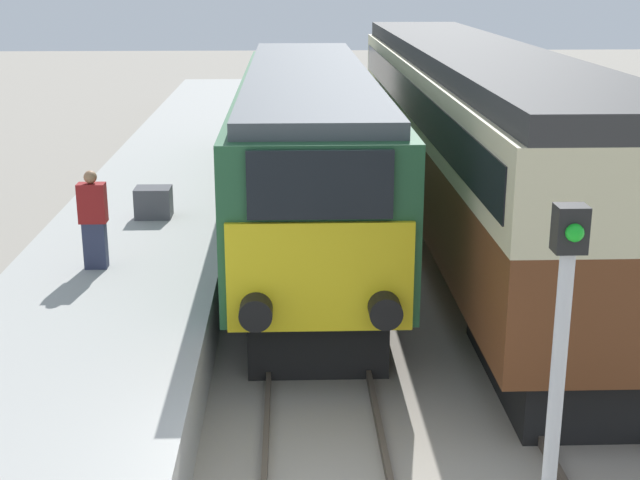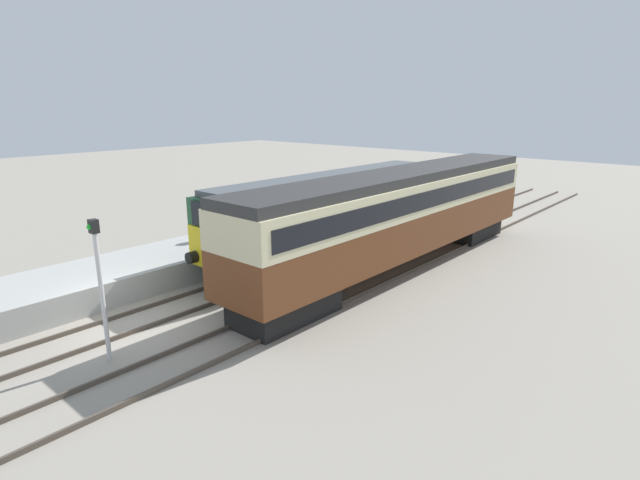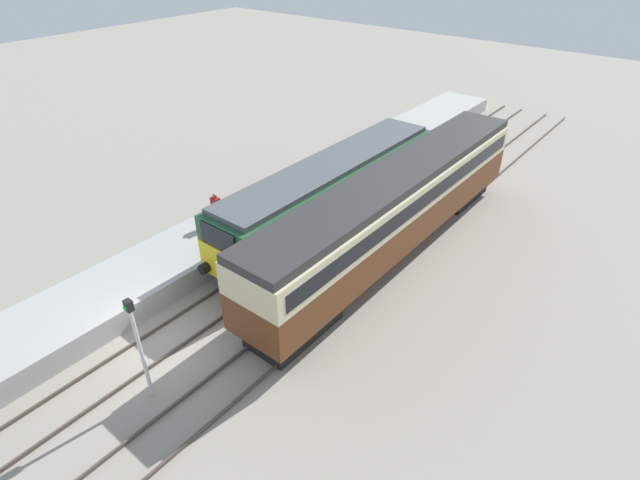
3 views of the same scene
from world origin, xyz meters
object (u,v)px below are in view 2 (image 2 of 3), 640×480
locomotive (335,210)px  person_on_platform (214,221)px  passenger_carriage (402,210)px  luggage_crate (273,222)px  signal_post (100,279)px

locomotive → person_on_platform: locomotive is taller
passenger_carriage → luggage_crate: 6.72m
person_on_platform → luggage_crate: size_ratio=2.32×
person_on_platform → luggage_crate: person_on_platform is taller
passenger_carriage → luggage_crate: bearing=-168.7°
signal_post → luggage_crate: (-4.77, 10.79, -1.08)m
locomotive → signal_post: signal_post is taller
passenger_carriage → person_on_platform: bearing=-147.6°
locomotive → person_on_platform: 5.50m
person_on_platform → passenger_carriage: bearing=32.4°
passenger_carriage → signal_post: size_ratio=4.60×
signal_post → luggage_crate: 11.85m
signal_post → locomotive: bearing=98.2°
locomotive → passenger_carriage: size_ratio=0.80×
passenger_carriage → luggage_crate: (-6.47, -1.30, -1.25)m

